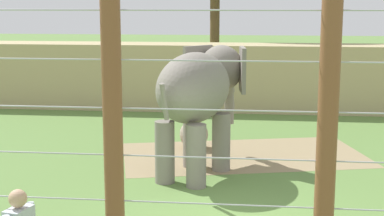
% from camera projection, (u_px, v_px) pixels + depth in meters
% --- Properties ---
extents(dirt_patch, '(6.71, 4.68, 0.01)m').
position_uv_depth(dirt_patch, '(244.00, 155.00, 14.96)').
color(dirt_patch, '#937F5B').
rests_on(dirt_patch, ground).
extents(embankment_wall, '(36.00, 1.80, 2.36)m').
position_uv_depth(embankment_wall, '(247.00, 77.00, 21.12)').
color(embankment_wall, tan).
rests_on(embankment_wall, ground).
extents(elephant, '(2.20, 3.68, 2.84)m').
position_uv_depth(elephant, '(200.00, 92.00, 13.08)').
color(elephant, gray).
rests_on(elephant, ground).
extents(enrichment_ball, '(0.76, 0.76, 0.76)m').
position_uv_depth(enrichment_ball, '(194.00, 134.00, 15.58)').
color(enrichment_ball, gray).
rests_on(enrichment_ball, ground).
extents(cable_fence, '(9.52, 0.25, 3.91)m').
position_uv_depth(cable_fence, '(222.00, 155.00, 7.33)').
color(cable_fence, brown).
rests_on(cable_fence, ground).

